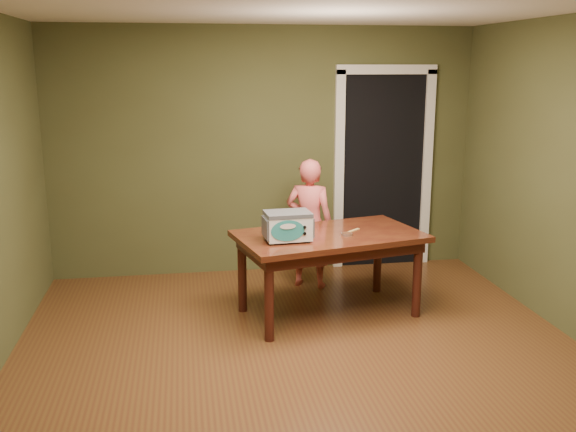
{
  "coord_description": "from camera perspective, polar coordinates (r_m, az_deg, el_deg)",
  "views": [
    {
      "loc": [
        -0.86,
        -4.21,
        2.2
      ],
      "look_at": [
        -0.0,
        1.0,
        0.95
      ],
      "focal_mm": 40.0,
      "sensor_mm": 36.0,
      "label": 1
    }
  ],
  "objects": [
    {
      "name": "toy_oven",
      "position": [
        5.39,
        -0.02,
        -0.81
      ],
      "size": [
        0.42,
        0.3,
        0.25
      ],
      "rotation": [
        0.0,
        0.0,
        0.07
      ],
      "color": "#4C4F54",
      "rests_on": "dining_table"
    },
    {
      "name": "floor",
      "position": [
        4.83,
        2.02,
        -13.8
      ],
      "size": [
        5.0,
        5.0,
        0.0
      ],
      "primitive_type": "plane",
      "color": "brown",
      "rests_on": "ground"
    },
    {
      "name": "room_shell",
      "position": [
        4.33,
        2.21,
        6.76
      ],
      "size": [
        4.52,
        5.02,
        2.61
      ],
      "color": "#474C29",
      "rests_on": "ground"
    },
    {
      "name": "dining_table",
      "position": [
        5.68,
        3.69,
        -2.54
      ],
      "size": [
        1.76,
        1.23,
        0.75
      ],
      "rotation": [
        0.0,
        0.0,
        0.22
      ],
      "color": "#3B150D",
      "rests_on": "floor"
    },
    {
      "name": "child",
      "position": [
        6.41,
        1.92,
        -0.67
      ],
      "size": [
        0.56,
        0.48,
        1.31
      ],
      "primitive_type": "imported",
      "rotation": [
        0.0,
        0.0,
        2.71
      ],
      "color": "#E7625F",
      "rests_on": "floor"
    },
    {
      "name": "spatula",
      "position": [
        5.76,
        5.8,
        -1.3
      ],
      "size": [
        0.15,
        0.14,
        0.01
      ],
      "primitive_type": "cube",
      "rotation": [
        0.0,
        0.0,
        0.72
      ],
      "color": "tan",
      "rests_on": "dining_table"
    },
    {
      "name": "doorway",
      "position": [
        7.41,
        7.74,
        4.31
      ],
      "size": [
        1.1,
        0.66,
        2.25
      ],
      "color": "black",
      "rests_on": "ground"
    },
    {
      "name": "baking_pan",
      "position": [
        5.61,
        5.25,
        -1.6
      ],
      "size": [
        0.1,
        0.1,
        0.02
      ],
      "color": "silver",
      "rests_on": "dining_table"
    }
  ]
}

